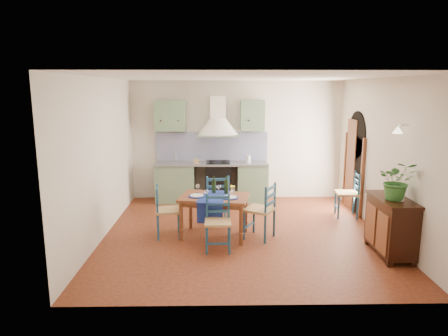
{
  "coord_description": "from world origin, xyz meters",
  "views": [
    {
      "loc": [
        -0.47,
        -6.96,
        2.59
      ],
      "look_at": [
        -0.35,
        0.3,
        1.16
      ],
      "focal_mm": 32.0,
      "sensor_mm": 36.0,
      "label": 1
    }
  ],
  "objects_px": {
    "chair_near": "(218,222)",
    "sideboard": "(391,224)",
    "potted_plant": "(397,181)",
    "dining_table": "(215,201)"
  },
  "relations": [
    {
      "from": "dining_table",
      "to": "sideboard",
      "type": "height_order",
      "value": "dining_table"
    },
    {
      "from": "dining_table",
      "to": "potted_plant",
      "type": "bearing_deg",
      "value": -18.96
    },
    {
      "from": "chair_near",
      "to": "sideboard",
      "type": "relative_size",
      "value": 0.87
    },
    {
      "from": "chair_near",
      "to": "sideboard",
      "type": "height_order",
      "value": "sideboard"
    },
    {
      "from": "sideboard",
      "to": "potted_plant",
      "type": "relative_size",
      "value": 1.73
    },
    {
      "from": "potted_plant",
      "to": "sideboard",
      "type": "bearing_deg",
      "value": 89.21
    },
    {
      "from": "chair_near",
      "to": "potted_plant",
      "type": "bearing_deg",
      "value": -7.72
    },
    {
      "from": "dining_table",
      "to": "sideboard",
      "type": "bearing_deg",
      "value": -16.94
    },
    {
      "from": "chair_near",
      "to": "sideboard",
      "type": "distance_m",
      "value": 2.73
    },
    {
      "from": "chair_near",
      "to": "sideboard",
      "type": "bearing_deg",
      "value": -5.49
    }
  ]
}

